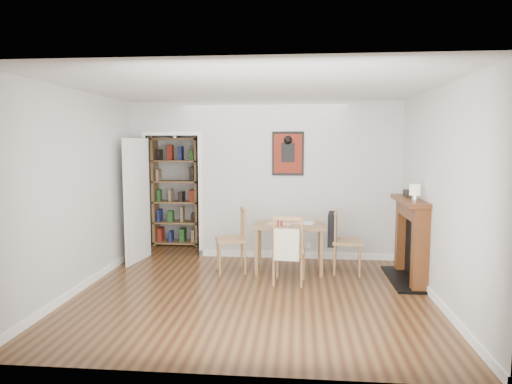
# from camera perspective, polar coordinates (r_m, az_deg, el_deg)

# --- Properties ---
(ground) EXTENTS (5.20, 5.20, 0.00)m
(ground) POSITION_cam_1_polar(r_m,az_deg,el_deg) (6.49, 0.01, -11.10)
(ground) COLOR brown
(ground) RESTS_ON ground
(room_shell) EXTENTS (5.20, 5.20, 5.20)m
(room_shell) POSITION_cam_1_polar(r_m,az_deg,el_deg) (7.56, 1.71, 1.40)
(room_shell) COLOR silver
(room_shell) RESTS_ON ground
(dining_table) EXTENTS (1.05, 0.67, 0.72)m
(dining_table) POSITION_cam_1_polar(r_m,az_deg,el_deg) (6.86, 4.18, -4.73)
(dining_table) COLOR #895F40
(dining_table) RESTS_ON ground
(chair_left) EXTENTS (0.59, 0.59, 0.96)m
(chair_left) POSITION_cam_1_polar(r_m,az_deg,el_deg) (6.85, -3.13, -6.02)
(chair_left) COLOR #A37D4C
(chair_left) RESTS_ON ground
(chair_right) EXTENTS (0.57, 0.52, 0.93)m
(chair_right) POSITION_cam_1_polar(r_m,az_deg,el_deg) (6.91, 11.20, -6.02)
(chair_right) COLOR #A37D4C
(chair_right) RESTS_ON ground
(chair_front) EXTENTS (0.52, 0.58, 0.96)m
(chair_front) POSITION_cam_1_polar(r_m,az_deg,el_deg) (6.30, 4.15, -7.04)
(chair_front) COLOR #A37D4C
(chair_front) RESTS_ON ground
(bookshelf) EXTENTS (0.86, 0.34, 2.04)m
(bookshelf) POSITION_cam_1_polar(r_m,az_deg,el_deg) (8.72, -9.94, 0.02)
(bookshelf) COLOR #895F40
(bookshelf) RESTS_ON ground
(fireplace) EXTENTS (0.45, 1.25, 1.16)m
(fireplace) POSITION_cam_1_polar(r_m,az_deg,el_deg) (6.74, 18.89, -5.38)
(fireplace) COLOR brown
(fireplace) RESTS_ON ground
(red_glass) EXTENTS (0.07, 0.07, 0.09)m
(red_glass) POSITION_cam_1_polar(r_m,az_deg,el_deg) (6.73, 2.99, -3.80)
(red_glass) COLOR maroon
(red_glass) RESTS_ON dining_table
(orange_fruit) EXTENTS (0.09, 0.09, 0.09)m
(orange_fruit) POSITION_cam_1_polar(r_m,az_deg,el_deg) (6.95, 5.30, -3.51)
(orange_fruit) COLOR #EF520C
(orange_fruit) RESTS_ON dining_table
(placemat) EXTENTS (0.38, 0.31, 0.00)m
(placemat) POSITION_cam_1_polar(r_m,az_deg,el_deg) (6.86, 2.99, -3.98)
(placemat) COLOR beige
(placemat) RESTS_ON dining_table
(notebook) EXTENTS (0.34, 0.28, 0.01)m
(notebook) POSITION_cam_1_polar(r_m,az_deg,el_deg) (6.94, 6.13, -3.85)
(notebook) COLOR silver
(notebook) RESTS_ON dining_table
(mantel_lamp) EXTENTS (0.14, 0.14, 0.23)m
(mantel_lamp) POSITION_cam_1_polar(r_m,az_deg,el_deg) (6.34, 19.25, 0.14)
(mantel_lamp) COLOR silver
(mantel_lamp) RESTS_ON fireplace
(ceramic_jar_a) EXTENTS (0.09, 0.09, 0.11)m
(ceramic_jar_a) POSITION_cam_1_polar(r_m,az_deg,el_deg) (6.77, 18.68, -0.19)
(ceramic_jar_a) COLOR black
(ceramic_jar_a) RESTS_ON fireplace
(ceramic_jar_b) EXTENTS (0.07, 0.07, 0.09)m
(ceramic_jar_b) POSITION_cam_1_polar(r_m,az_deg,el_deg) (6.98, 18.19, -0.06)
(ceramic_jar_b) COLOR black
(ceramic_jar_b) RESTS_ON fireplace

